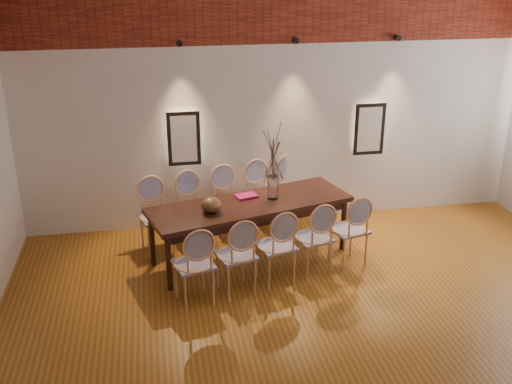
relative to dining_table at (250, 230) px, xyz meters
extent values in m
cube|color=#9A5E1C|center=(0.58, -2.39, -0.39)|extent=(7.00, 7.00, 0.02)
cube|color=silver|center=(0.58, 1.16, 1.62)|extent=(7.00, 0.10, 4.00)
cube|color=#FFEAC6|center=(-0.72, 1.06, 0.93)|extent=(0.36, 0.06, 0.66)
cube|color=#FFEAC6|center=(1.88, 1.06, 0.93)|extent=(0.36, 0.06, 0.66)
cylinder|color=black|center=(-0.72, 1.03, 2.17)|extent=(0.08, 0.10, 0.08)
cylinder|color=black|center=(0.78, 1.03, 2.17)|extent=(0.08, 0.10, 0.08)
cylinder|color=black|center=(2.18, 1.03, 2.17)|extent=(0.08, 0.10, 0.08)
cube|color=black|center=(0.00, 0.00, 0.00)|extent=(2.64, 1.45, 0.75)
cylinder|color=silver|center=(0.30, 0.08, 0.53)|extent=(0.14, 0.14, 0.30)
ellipsoid|color=brown|center=(-0.50, -0.19, 0.46)|extent=(0.24, 0.24, 0.18)
cube|color=#9A1052|center=(-0.02, 0.18, 0.39)|extent=(0.30, 0.24, 0.03)
camera|label=1|loc=(-1.13, -6.69, 3.26)|focal=42.00mm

